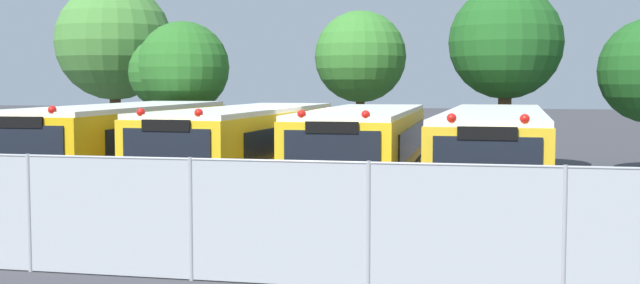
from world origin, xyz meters
TOP-DOWN VIEW (x-y plane):
  - ground_plane at (0.00, 0.00)m, footprint 160.00×160.00m
  - school_bus_0 at (-5.04, -0.24)m, footprint 2.78×10.58m
  - school_bus_1 at (-1.57, -0.06)m, footprint 2.70×10.39m
  - school_bus_2 at (1.60, 0.14)m, footprint 2.67×9.84m
  - school_bus_3 at (4.94, -0.17)m, footprint 2.68×11.75m
  - tree_0 at (-10.19, 9.46)m, footprint 4.67×4.67m
  - tree_1 at (-6.26, 6.68)m, footprint 3.70×3.30m
  - tree_2 at (0.02, 9.49)m, footprint 3.45×3.45m
  - tree_3 at (5.39, 8.22)m, footprint 3.94×3.94m
  - chainlink_fence at (0.23, -8.75)m, footprint 17.21×0.07m

SIDE VIEW (x-z plane):
  - ground_plane at x=0.00m, z-range 0.00..0.00m
  - chainlink_fence at x=0.23m, z-range 0.04..2.02m
  - school_bus_2 at x=1.60m, z-range 0.07..2.67m
  - school_bus_3 at x=4.94m, z-range 0.07..2.67m
  - school_bus_1 at x=-1.57m, z-range 0.07..2.70m
  - school_bus_0 at x=-5.04m, z-range 0.07..2.75m
  - tree_1 at x=-6.26m, z-range 0.94..6.30m
  - tree_2 at x=0.02m, z-range 1.11..6.97m
  - tree_3 at x=5.39m, z-range 1.26..7.79m
  - tree_0 at x=-10.19m, z-range 1.32..8.45m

